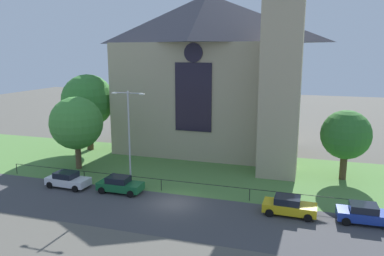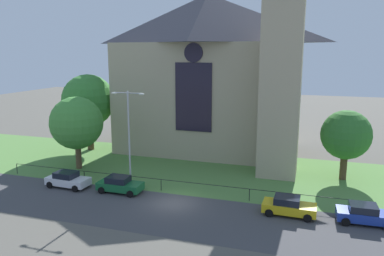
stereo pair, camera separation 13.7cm
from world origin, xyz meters
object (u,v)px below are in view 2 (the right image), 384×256
Objects in this scene: church_building at (212,73)px; parked_car_white at (68,180)px; tree_right_far at (346,135)px; tree_left_near at (77,123)px; parked_car_green at (120,184)px; parked_car_yellow at (289,206)px; streetlamp_near at (129,128)px; parked_car_blue at (365,214)px; tree_left_far at (88,101)px.

church_building reaches higher than parked_car_white.
tree_right_far is 0.89× the size of tree_left_near.
tree_left_near is at bearing 146.88° from parked_car_green.
parked_car_yellow is (23.31, -5.62, -4.44)m from tree_left_near.
streetlamp_near is 2.19× the size of parked_car_white.
parked_car_white is 20.87m from parked_car_yellow.
church_building is 22.87m from parked_car_yellow.
parked_car_green is at bearing -153.18° from tree_right_far.
tree_left_near is at bearing -135.63° from church_building.
tree_right_far reaches higher than parked_car_white.
tree_left_near is at bearing 116.68° from parked_car_white.
tree_right_far is 1.69× the size of parked_car_blue.
tree_left_far is 18.07m from parked_car_green.
streetlamp_near is (8.34, -3.79, 0.68)m from tree_left_near.
church_building reaches higher than streetlamp_near.
parked_car_yellow is 5.65m from parked_car_blue.
parked_car_green and parked_car_yellow have the same top height.
tree_right_far is 12.29m from parked_car_yellow.
parked_car_yellow and parked_car_blue have the same top height.
church_building is 2.77× the size of streetlamp_near.
parked_car_yellow is at bearing -1.33° from parked_car_green.
streetlamp_near is 5.33m from parked_car_green.
parked_car_green is at bearing -48.86° from tree_left_far.
church_building is 22.19m from parked_car_white.
parked_car_green is at bearing -106.14° from streetlamp_near.
tree_left_near is 7.48m from parked_car_white.
parked_car_blue is at bearing -4.55° from streetlamp_near.
tree_left_far is 35.33m from parked_car_blue.
tree_left_far is 30.34m from parked_car_yellow.
tree_left_far is at bearing 175.13° from tree_right_far.
tree_left_far is 2.37× the size of parked_car_yellow.
parked_car_yellow is at bearing -57.85° from church_building.
parked_car_green is at bearing -179.90° from parked_car_yellow.
tree_left_near is at bearing 168.08° from parked_car_yellow.
tree_left_far is 1.24× the size of tree_left_near.
parked_car_green is (11.25, -12.88, -5.84)m from tree_left_far.
streetlamp_near is (11.66, -11.46, -0.73)m from tree_left_far.
parked_car_blue is (32.29, -13.10, -5.84)m from tree_left_far.
church_building is 6.12× the size of parked_car_blue.
tree_left_far is at bearing 113.46° from tree_left_near.
tree_left_near is at bearing 155.57° from streetlamp_near.
tree_left_near is (3.33, -7.67, -1.40)m from tree_left_far.
parked_car_yellow is (11.06, -17.60, -9.53)m from church_building.
tree_right_far is 28.55m from tree_left_near.
parked_car_yellow is 1.00× the size of parked_car_blue.
church_building is 16.57m from tree_left_far.
tree_right_far is 22.95m from parked_car_green.
church_building is 3.20× the size of tree_left_near.
parked_car_green is (-20.18, -10.20, -3.92)m from tree_right_far.
tree_right_far reaches higher than parked_car_blue.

